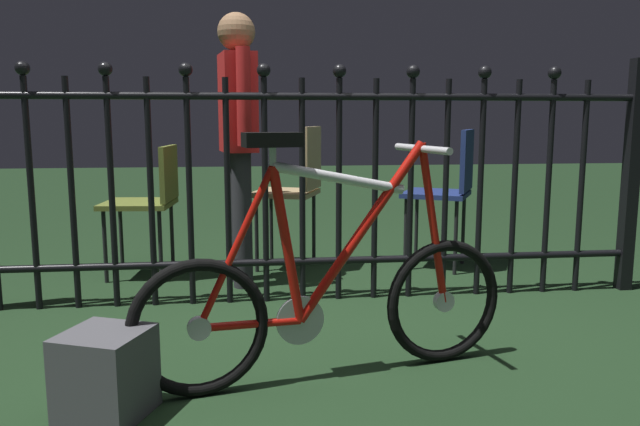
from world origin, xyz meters
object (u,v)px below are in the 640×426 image
(person_visitor, at_px, (238,127))
(display_crate, at_px, (106,374))
(chair_navy, at_px, (449,184))
(bicycle, at_px, (329,295))
(chair_tan, at_px, (297,182))
(chair_olive, at_px, (150,196))

(person_visitor, relative_size, display_crate, 5.41)
(chair_navy, bearing_deg, display_crate, -133.81)
(bicycle, xyz_separation_m, person_visitor, (-0.34, 1.37, 0.59))
(chair_tan, bearing_deg, person_visitor, -138.02)
(bicycle, height_order, chair_olive, bicycle)
(chair_navy, distance_m, display_crate, 2.54)
(chair_olive, bearing_deg, display_crate, -86.23)
(bicycle, height_order, chair_navy, bicycle)
(chair_olive, xyz_separation_m, chair_tan, (0.90, 0.08, 0.06))
(chair_tan, bearing_deg, display_crate, -112.16)
(chair_navy, height_order, chair_olive, chair_navy)
(bicycle, xyz_separation_m, chair_tan, (0.02, 1.69, 0.24))
(person_visitor, bearing_deg, chair_navy, 9.67)
(chair_navy, xyz_separation_m, chair_tan, (-0.96, 0.10, 0.01))
(chair_navy, relative_size, chair_tan, 0.98)
(chair_olive, xyz_separation_m, display_crate, (0.12, -1.83, -0.35))
(chair_olive, bearing_deg, chair_navy, -0.68)
(bicycle, xyz_separation_m, chair_olive, (-0.88, 1.62, 0.18))
(chair_tan, distance_m, person_visitor, 0.60)
(bicycle, bearing_deg, display_crate, -164.28)
(person_visitor, height_order, display_crate, person_visitor)
(chair_olive, distance_m, person_visitor, 0.72)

